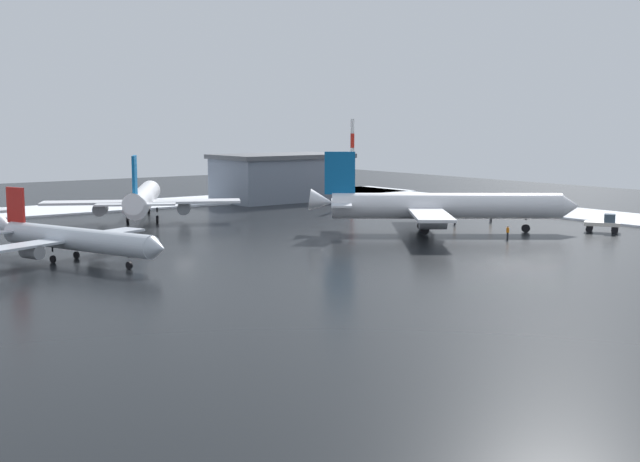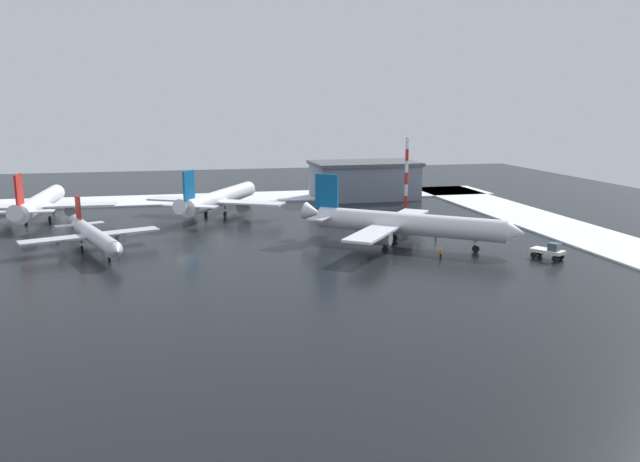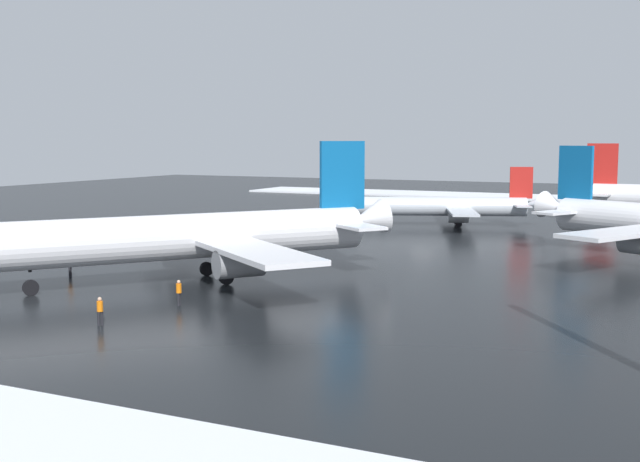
{
  "view_description": "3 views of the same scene",
  "coord_description": "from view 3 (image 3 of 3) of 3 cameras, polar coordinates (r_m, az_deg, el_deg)",
  "views": [
    {
      "loc": [
        41.94,
        83.89,
        14.42
      ],
      "look_at": [
        -12.55,
        9.66,
        2.12
      ],
      "focal_mm": 45.0,
      "sensor_mm": 36.0,
      "label": 1
    },
    {
      "loc": [
        -0.44,
        99.71,
        22.06
      ],
      "look_at": [
        -21.47,
        3.12,
        2.04
      ],
      "focal_mm": 35.0,
      "sensor_mm": 36.0,
      "label": 2
    },
    {
      "loc": [
        -84.5,
        -28.05,
        10.96
      ],
      "look_at": [
        -20.83,
        2.62,
        2.84
      ],
      "focal_mm": 45.0,
      "sensor_mm": 36.0,
      "label": 3
    }
  ],
  "objects": [
    {
      "name": "ground_plane",
      "position": [
        89.71,
        7.3,
        -0.51
      ],
      "size": [
        240.0,
        240.0,
        0.0
      ],
      "primitive_type": "plane",
      "color": "black"
    },
    {
      "name": "ground_crew_beside_wing",
      "position": [
        66.82,
        -17.36,
        -2.34
      ],
      "size": [
        0.36,
        0.36,
        1.71
      ],
      "rotation": [
        0.0,
        0.0,
        5.02
      ],
      "color": "black",
      "rests_on": "ground_plane"
    },
    {
      "name": "snow_bank_right",
      "position": [
        154.45,
        15.2,
        2.32
      ],
      "size": [
        14.0,
        116.0,
        0.31
      ],
      "primitive_type": "cube",
      "color": "white",
      "rests_on": "ground_plane"
    },
    {
      "name": "airplane_parked_portside",
      "position": [
        102.73,
        8.95,
        1.74
      ],
      "size": [
        20.52,
        24.26,
        7.5
      ],
      "rotation": [
        0.0,
        0.0,
        1.94
      ],
      "color": "silver",
      "rests_on": "ground_plane"
    },
    {
      "name": "ground_crew_by_nose_gear",
      "position": [
        53.89,
        -10.01,
        -4.23
      ],
      "size": [
        0.36,
        0.36,
        1.71
      ],
      "rotation": [
        0.0,
        0.0,
        4.84
      ],
      "color": "black",
      "rests_on": "ground_plane"
    },
    {
      "name": "airplane_parked_starboard",
      "position": [
        62.03,
        -9.33,
        -0.37
      ],
      "size": [
        30.77,
        27.17,
        10.8
      ],
      "rotation": [
        0.0,
        0.0,
        2.49
      ],
      "color": "white",
      "rests_on": "ground_plane"
    },
    {
      "name": "ground_crew_near_tug",
      "position": [
        49.19,
        -15.38,
        -5.4
      ],
      "size": [
        0.36,
        0.36,
        1.71
      ],
      "rotation": [
        0.0,
        0.0,
        1.02
      ],
      "color": "black",
      "rests_on": "ground_plane"
    }
  ]
}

